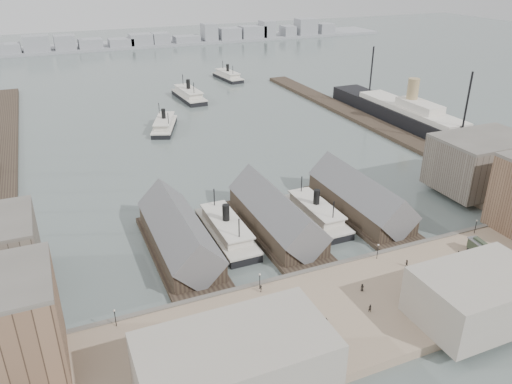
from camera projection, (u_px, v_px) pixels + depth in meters
name	position (u px, v px, depth m)	size (l,w,h in m)	color
ground	(306.00, 264.00, 118.27)	(900.00, 900.00, 0.00)	#505C5A
quay	(353.00, 311.00, 101.23)	(180.00, 30.00, 2.00)	#8C765E
seawall	(317.00, 272.00, 113.46)	(180.00, 1.20, 2.30)	#59544C
west_wharf	(2.00, 160.00, 176.80)	(10.00, 220.00, 1.60)	#2D231C
east_wharf	(364.00, 120.00, 220.49)	(10.00, 180.00, 1.60)	#2D231C
ferry_shed_west	(179.00, 236.00, 121.05)	(14.00, 42.00, 12.60)	#2D231C
ferry_shed_center	(276.00, 216.00, 130.32)	(14.00, 42.00, 12.60)	#2D231C
ferry_shed_east	(360.00, 199.00, 139.58)	(14.00, 42.00, 12.60)	#2D231C
warehouse_east_back	(482.00, 163.00, 150.90)	(28.00, 20.00, 15.00)	#60564C
street_bldg_center	(478.00, 296.00, 95.82)	(24.00, 16.00, 10.00)	gray
street_bldg_west	(236.00, 369.00, 77.58)	(30.00, 16.00, 12.00)	gray
lamp_post_far_w	(115.00, 315.00, 94.41)	(0.44, 0.44, 3.92)	black
lamp_post_near_w	(260.00, 278.00, 105.10)	(0.44, 0.44, 3.92)	black
lamp_post_near_e	(378.00, 249.00, 115.79)	(0.44, 0.44, 3.92)	black
lamp_post_far_e	(476.00, 224.00, 126.47)	(0.44, 0.44, 3.92)	black
far_shore	(102.00, 44.00, 393.49)	(500.00, 40.00, 15.72)	gray
ferry_docked_west	(226.00, 230.00, 128.46)	(8.52, 28.40, 10.14)	black
ferry_docked_east	(316.00, 213.00, 137.34)	(8.13, 27.09, 9.67)	black
ferry_open_near	(164.00, 124.00, 209.66)	(16.86, 27.54, 9.45)	black
ferry_open_mid	(189.00, 95.00, 253.49)	(10.83, 30.98, 10.90)	black
ferry_open_far	(228.00, 76.00, 295.30)	(10.77, 27.35, 9.52)	black
ocean_steamer	(410.00, 116.00, 213.39)	(13.93, 101.80, 20.36)	black
tram	(484.00, 252.00, 116.06)	(3.57, 9.92, 3.45)	black
horse_cart_left	(171.00, 352.00, 88.15)	(4.80, 2.45, 1.56)	black
horse_cart_center	(276.00, 312.00, 98.11)	(4.59, 3.68, 1.50)	black
horse_cart_right	(430.00, 299.00, 101.85)	(4.70, 2.25, 1.44)	black
pedestrian_0	(130.00, 342.00, 90.38)	(0.65, 0.48, 1.79)	black
pedestrian_1	(168.00, 365.00, 85.34)	(0.85, 0.66, 1.74)	black
pedestrian_2	(261.00, 289.00, 104.97)	(1.05, 0.60, 1.63)	black
pedestrian_3	(326.00, 321.00, 95.66)	(0.93, 0.39, 1.58)	black
pedestrian_4	(362.00, 287.00, 105.33)	(0.82, 0.54, 1.69)	black
pedestrian_5	(370.00, 308.00, 99.03)	(0.65, 0.47, 1.78)	black
pedestrian_6	(406.00, 263.00, 113.71)	(0.83, 0.65, 1.72)	black
pedestrian_7	(473.00, 276.00, 109.03)	(1.18, 0.68, 1.83)	black
pedestrian_8	(458.00, 254.00, 117.19)	(0.99, 0.41, 1.69)	black
pedestrian_10	(162.00, 330.00, 93.40)	(1.03, 0.59, 1.60)	black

